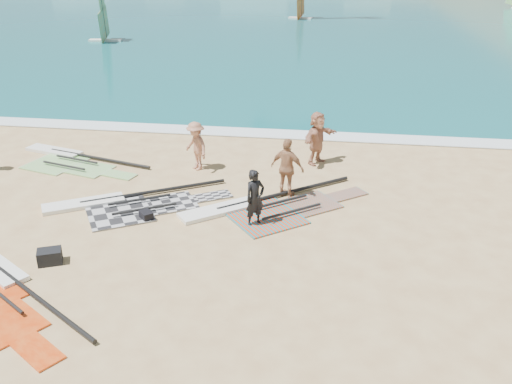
# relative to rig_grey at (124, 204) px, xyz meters

# --- Properties ---
(ground) EXTENTS (300.00, 300.00, 0.00)m
(ground) POSITION_rel_rig_grey_xyz_m (2.88, -4.56, -0.05)
(ground) COLOR tan
(ground) RESTS_ON ground
(surf_line) EXTENTS (300.00, 1.20, 0.04)m
(surf_line) POSITION_rel_rig_grey_xyz_m (2.88, 7.74, -0.05)
(surf_line) COLOR white
(surf_line) RESTS_ON ground
(rig_grey) EXTENTS (5.87, 4.17, 0.20)m
(rig_grey) POSITION_rel_rig_grey_xyz_m (0.00, 0.00, 0.00)
(rig_grey) COLOR #262628
(rig_grey) RESTS_ON ground
(rig_green) EXTENTS (5.57, 3.01, 0.20)m
(rig_green) POSITION_rel_rig_grey_xyz_m (-3.49, 3.49, -0.00)
(rig_green) COLOR #4BB718
(rig_green) RESTS_ON ground
(rig_orange) EXTENTS (5.86, 4.74, 0.20)m
(rig_orange) POSITION_rel_rig_grey_xyz_m (4.42, 0.38, 0.00)
(rig_orange) COLOR #FF3505
(rig_orange) RESTS_ON ground
(gear_bag_near) EXTENTS (0.73, 0.64, 0.39)m
(gear_bag_near) POSITION_rel_rig_grey_xyz_m (-0.68, -3.63, 0.14)
(gear_bag_near) COLOR black
(gear_bag_near) RESTS_ON ground
(gear_bag_far) EXTENTS (0.52, 0.52, 0.26)m
(gear_bag_far) POSITION_rel_rig_grey_xyz_m (1.01, -0.84, 0.08)
(gear_bag_far) COLOR black
(gear_bag_far) RESTS_ON ground
(person_wetsuit) EXTENTS (0.75, 0.74, 1.74)m
(person_wetsuit) POSITION_rel_rig_grey_xyz_m (4.30, -0.73, 0.82)
(person_wetsuit) COLOR black
(person_wetsuit) RESTS_ON ground
(beachgoer_mid) EXTENTS (1.30, 1.28, 1.79)m
(beachgoer_mid) POSITION_rel_rig_grey_xyz_m (1.55, 3.36, 0.85)
(beachgoer_mid) COLOR #AE7256
(beachgoer_mid) RESTS_ON ground
(beachgoer_back) EXTENTS (1.25, 0.86, 1.97)m
(beachgoer_back) POSITION_rel_rig_grey_xyz_m (5.04, 1.48, 0.94)
(beachgoer_back) COLOR #AD7953
(beachgoer_back) RESTS_ON ground
(beachgoer_right) EXTENTS (1.51, 1.86, 1.99)m
(beachgoer_right) POSITION_rel_rig_grey_xyz_m (5.85, 4.62, 0.94)
(beachgoer_right) COLOR tan
(beachgoer_right) RESTS_ON ground
(windsurfer_left) EXTENTS (2.71, 3.18, 4.79)m
(windsurfer_left) POSITION_rel_rig_grey_xyz_m (-12.38, 29.38, 1.32)
(windsurfer_left) COLOR white
(windsurfer_left) RESTS_ON ground
(windsurfer_centre) EXTENTS (2.53, 2.95, 4.46)m
(windsurfer_centre) POSITION_rel_rig_grey_xyz_m (2.26, 45.49, 1.25)
(windsurfer_centre) COLOR white
(windsurfer_centre) RESTS_ON ground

